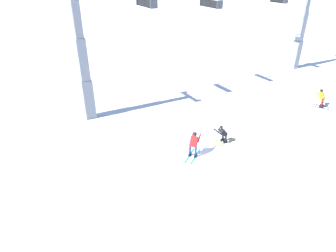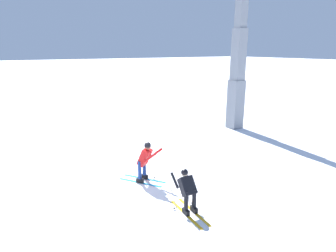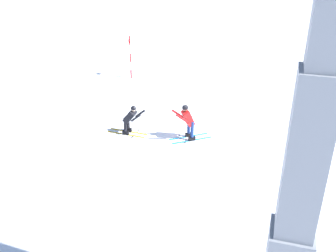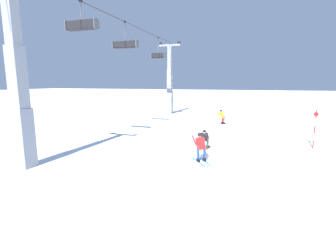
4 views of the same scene
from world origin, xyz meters
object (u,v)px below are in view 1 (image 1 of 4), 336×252
object	(u,v)px
lift_tower_far	(301,31)
skier_distant_uphill	(322,97)
skier_carving_main	(194,142)
chairlift_seat_nearest	(146,2)
chairlift_seat_second	(210,3)
skier_distant_downhill	(223,133)
lift_tower_near	(83,67)

from	to	relation	value
lift_tower_far	skier_distant_uphill	size ratio (longest dim) A/B	5.39
skier_carving_main	lift_tower_far	bearing A→B (deg)	22.96
chairlift_seat_nearest	skier_distant_uphill	size ratio (longest dim) A/B	1.28
skier_distant_uphill	chairlift_seat_second	bearing A→B (deg)	126.78
lift_tower_far	skier_distant_downhill	size ratio (longest dim) A/B	5.51
skier_carving_main	chairlift_seat_second	bearing A→B (deg)	49.31
chairlift_seat_second	skier_distant_uphill	world-z (taller)	chairlift_seat_second
lift_tower_far	skier_distant_downhill	bearing A→B (deg)	-154.70
lift_tower_near	skier_carving_main	bearing A→B (deg)	-64.73
chairlift_seat_second	lift_tower_near	bearing A→B (deg)	180.00
lift_tower_far	lift_tower_near	bearing A→B (deg)	180.00
lift_tower_far	chairlift_seat_nearest	distance (m)	18.53
chairlift_seat_nearest	skier_distant_downhill	bearing A→B (deg)	-81.23
chairlift_seat_second	skier_distant_downhill	world-z (taller)	chairlift_seat_second
skier_carving_main	chairlift_seat_nearest	distance (m)	10.81
skier_carving_main	skier_distant_downhill	bearing A→B (deg)	4.72
skier_carving_main	skier_distant_downhill	size ratio (longest dim) A/B	0.98
skier_distant_downhill	lift_tower_near	bearing A→B (deg)	128.23
chairlift_seat_second	lift_tower_far	bearing A→B (deg)	0.00
lift_tower_far	chairlift_seat_second	xyz separation A→B (m)	(-12.27, 0.00, 3.49)
chairlift_seat_second	skier_carving_main	bearing A→B (deg)	-130.69
chairlift_seat_second	skier_distant_downhill	bearing A→B (deg)	-120.00
skier_distant_uphill	lift_tower_near	bearing A→B (deg)	155.00
skier_distant_uphill	skier_distant_downhill	bearing A→B (deg)	-179.02
skier_carving_main	chairlift_seat_second	size ratio (longest dim) A/B	0.74
chairlift_seat_second	skier_distant_uphill	size ratio (longest dim) A/B	1.31
skier_distant_uphill	lift_tower_far	bearing A→B (deg)	50.46
lift_tower_near	chairlift_seat_second	bearing A→B (deg)	-0.00
lift_tower_near	skier_distant_downhill	bearing A→B (deg)	-51.77
lift_tower_near	chairlift_seat_nearest	distance (m)	6.41
lift_tower_near	lift_tower_far	world-z (taller)	same
skier_carving_main	skier_distant_uphill	size ratio (longest dim) A/B	0.96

